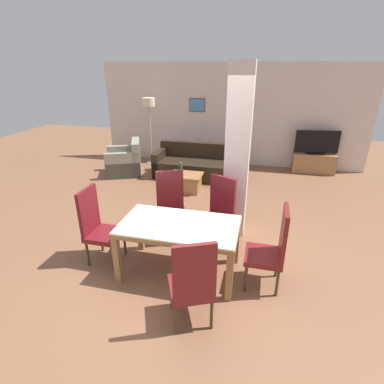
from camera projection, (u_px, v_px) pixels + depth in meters
name	position (u px, v px, depth m)	size (l,w,h in m)	color
ground_plane	(180.00, 271.00, 4.15)	(18.00, 18.00, 0.00)	brown
back_wall	(229.00, 115.00, 8.14)	(7.20, 0.09, 2.70)	silver
divider_pillar	(238.00, 154.00, 4.66)	(0.37, 0.38, 2.70)	silver
dining_table	(179.00, 234.00, 3.92)	(1.54, 0.87, 0.74)	#9E7342
dining_chair_far_left	(171.00, 204.00, 4.79)	(0.61, 0.61, 1.10)	maroon
dining_chair_far_right	(218.00, 211.00, 4.57)	(0.61, 0.61, 1.10)	maroon
dining_chair_head_right	(272.00, 247.00, 3.67)	(0.46, 0.46, 1.10)	maroon
dining_chair_near_right	(192.00, 282.00, 3.08)	(0.61, 0.61, 1.10)	maroon
dining_chair_head_left	(98.00, 225.00, 4.19)	(0.46, 0.46, 1.10)	maroon
sofa	(199.00, 166.00, 7.52)	(2.19, 0.90, 0.80)	black
armchair	(126.00, 163.00, 7.71)	(1.11, 1.11, 0.87)	gray
coffee_table	(186.00, 182.00, 6.71)	(0.70, 0.55, 0.38)	#A06A3F
bottle	(181.00, 169.00, 6.72)	(0.08, 0.08, 0.23)	#194C23
tv_stand	(313.00, 163.00, 7.82)	(1.05, 0.40, 0.51)	#A57147
tv_screen	(317.00, 142.00, 7.61)	(1.08, 0.26, 0.60)	black
floor_lamp	(149.00, 109.00, 8.07)	(0.33, 0.33, 1.81)	#B7B7BC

